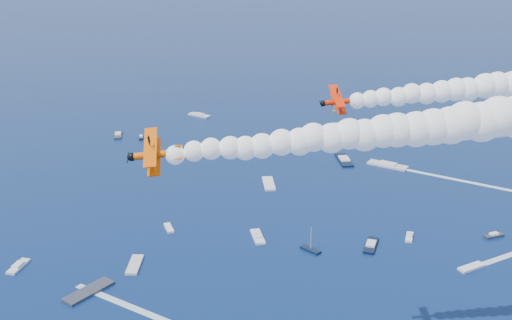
# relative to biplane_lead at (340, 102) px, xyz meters

# --- Properties ---
(biplane_lead) EXTENTS (9.14, 10.43, 6.95)m
(biplane_lead) POSITION_rel_biplane_lead_xyz_m (0.00, 0.00, 0.00)
(biplane_lead) COLOR #FF2805
(biplane_trail) EXTENTS (10.98, 12.61, 8.78)m
(biplane_trail) POSITION_rel_biplane_lead_xyz_m (-23.71, -27.83, -2.03)
(biplane_trail) COLOR #FB5F05
(smoke_trail_trail) EXTENTS (68.84, 45.92, 12.17)m
(smoke_trail_trail) POSITION_rel_biplane_lead_xyz_m (7.39, -17.10, 0.50)
(smoke_trail_trail) COLOR white
(spectator_boats) EXTENTS (207.05, 167.89, 0.70)m
(spectator_boats) POSITION_rel_biplane_lead_xyz_m (-13.62, 85.16, -58.56)
(spectator_boats) COLOR white
(spectator_boats) RESTS_ON ground
(boat_wakes) EXTENTS (131.10, 115.88, 0.04)m
(boat_wakes) POSITION_rel_biplane_lead_xyz_m (10.27, 63.89, -58.88)
(boat_wakes) COLOR white
(boat_wakes) RESTS_ON ground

